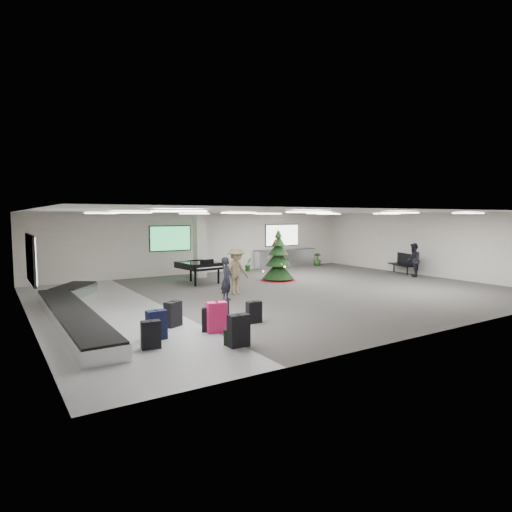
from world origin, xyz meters
TOP-DOWN VIEW (x-y plane):
  - ground at (0.00, 0.00)m, footprint 18.00×18.00m
  - room_envelope at (-0.38, 0.67)m, footprint 18.02×14.02m
  - baggage_carousel at (-7.84, -0.08)m, footprint 2.28×9.71m
  - service_counter at (5.00, 6.65)m, footprint 4.05×0.65m
  - suitcase_0 at (-5.10, -5.27)m, footprint 0.49×0.29m
  - suitcase_1 at (-5.09, -3.74)m, footprint 0.47×0.38m
  - pink_suitcase at (-4.97, -3.91)m, footprint 0.56×0.38m
  - suitcase_3 at (-4.19, -2.75)m, footprint 0.43×0.33m
  - navy_suitcase at (-6.51, -3.70)m, footprint 0.48×0.29m
  - suitcase_5 at (-6.87, -4.32)m, footprint 0.46×0.29m
  - green_duffel at (-5.06, -4.99)m, footprint 0.62×0.54m
  - suitcase_7 at (-3.61, -3.57)m, footprint 0.44×0.25m
  - suitcase_8 at (-5.71, -2.73)m, footprint 0.54×0.45m
  - christmas_tree at (1.68, 2.68)m, footprint 1.77×1.77m
  - grand_piano at (-1.85, 3.85)m, footprint 1.74×2.14m
  - bench at (8.61, 1.13)m, footprint 1.17×1.78m
  - traveler_a at (-2.73, -0.35)m, footprint 0.68×0.65m
  - traveler_b at (-1.81, 0.56)m, footprint 1.32×0.96m
  - traveler_bench at (8.03, -0.01)m, footprint 1.04×1.02m
  - potted_plant_left at (2.24, 6.33)m, footprint 0.53×0.49m
  - potted_plant_right at (7.23, 6.32)m, footprint 0.61×0.61m

SIDE VIEW (x-z plane):
  - ground at x=0.00m, z-range 0.00..0.00m
  - green_duffel at x=-5.06m, z-range -0.01..0.38m
  - baggage_carousel at x=-7.84m, z-range 0.00..0.43m
  - suitcase_3 at x=-4.19m, z-range -0.01..0.58m
  - suitcase_7 at x=-3.61m, z-range -0.01..0.63m
  - suitcase_5 at x=-6.87m, z-range -0.01..0.66m
  - suitcase_1 at x=-5.09m, z-range -0.01..0.66m
  - suitcase_8 at x=-5.71m, z-range -0.01..0.71m
  - navy_suitcase at x=-6.51m, z-range -0.01..0.74m
  - suitcase_0 at x=-5.10m, z-range -0.01..0.77m
  - potted_plant_left at x=2.24m, z-range 0.00..0.76m
  - potted_plant_right at x=7.23m, z-range 0.00..0.78m
  - pink_suitcase at x=-4.97m, z-range -0.01..0.82m
  - service_counter at x=5.00m, z-range 0.01..1.09m
  - bench at x=8.61m, z-range 0.07..1.14m
  - traveler_a at x=-2.73m, z-range 0.00..1.57m
  - grand_piano at x=-1.85m, z-range 0.24..1.37m
  - traveler_bench at x=8.03m, z-range 0.00..1.69m
  - christmas_tree at x=1.68m, z-range -0.40..2.13m
  - traveler_b at x=-1.81m, z-range 0.00..1.84m
  - room_envelope at x=-0.38m, z-range 0.73..3.94m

